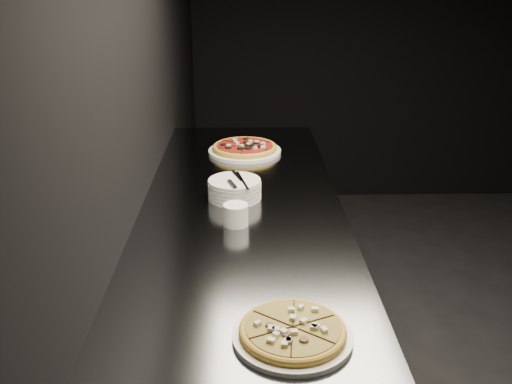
{
  "coord_description": "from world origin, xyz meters",
  "views": [
    {
      "loc": [
        -2.12,
        -1.81,
        1.74
      ],
      "look_at": [
        -2.08,
        0.03,
        1.01
      ],
      "focal_mm": 40.0,
      "sensor_mm": 36.0,
      "label": 1
    }
  ],
  "objects_px": {
    "ramekin": "(236,214)",
    "pizza_tomato": "(245,149)",
    "cutlery": "(237,181)",
    "plate_stack": "(235,189)",
    "counter": "(243,330)",
    "pizza_mushroom": "(293,332)"
  },
  "relations": [
    {
      "from": "pizza_tomato",
      "to": "ramekin",
      "type": "xyz_separation_m",
      "value": [
        -0.03,
        -0.81,
        0.02
      ]
    },
    {
      "from": "counter",
      "to": "pizza_tomato",
      "type": "height_order",
      "value": "pizza_tomato"
    },
    {
      "from": "plate_stack",
      "to": "pizza_mushroom",
      "type": "bearing_deg",
      "value": -80.42
    },
    {
      "from": "counter",
      "to": "pizza_tomato",
      "type": "distance_m",
      "value": 0.9
    },
    {
      "from": "pizza_mushroom",
      "to": "plate_stack",
      "type": "xyz_separation_m",
      "value": [
        -0.15,
        0.89,
        0.02
      ]
    },
    {
      "from": "pizza_mushroom",
      "to": "pizza_tomato",
      "type": "xyz_separation_m",
      "value": [
        -0.11,
        1.45,
        0.0
      ]
    },
    {
      "from": "pizza_mushroom",
      "to": "pizza_tomato",
      "type": "bearing_deg",
      "value": 94.32
    },
    {
      "from": "counter",
      "to": "ramekin",
      "type": "bearing_deg",
      "value": -116.55
    },
    {
      "from": "pizza_tomato",
      "to": "plate_stack",
      "type": "distance_m",
      "value": 0.57
    },
    {
      "from": "counter",
      "to": "ramekin",
      "type": "height_order",
      "value": "ramekin"
    },
    {
      "from": "counter",
      "to": "plate_stack",
      "type": "height_order",
      "value": "plate_stack"
    },
    {
      "from": "cutlery",
      "to": "pizza_mushroom",
      "type": "bearing_deg",
      "value": -98.8
    },
    {
      "from": "cutlery",
      "to": "ramekin",
      "type": "xyz_separation_m",
      "value": [
        -0.0,
        -0.23,
        -0.04
      ]
    },
    {
      "from": "counter",
      "to": "cutlery",
      "type": "relative_size",
      "value": 11.47
    },
    {
      "from": "ramekin",
      "to": "plate_stack",
      "type": "bearing_deg",
      "value": 91.75
    },
    {
      "from": "pizza_tomato",
      "to": "plate_stack",
      "type": "xyz_separation_m",
      "value": [
        -0.04,
        -0.56,
        0.02
      ]
    },
    {
      "from": "pizza_tomato",
      "to": "cutlery",
      "type": "height_order",
      "value": "cutlery"
    },
    {
      "from": "pizza_tomato",
      "to": "plate_stack",
      "type": "relative_size",
      "value": 2.01
    },
    {
      "from": "pizza_tomato",
      "to": "cutlery",
      "type": "bearing_deg",
      "value": -93.16
    },
    {
      "from": "ramekin",
      "to": "pizza_tomato",
      "type": "bearing_deg",
      "value": 87.68
    },
    {
      "from": "cutlery",
      "to": "pizza_tomato",
      "type": "bearing_deg",
      "value": 68.8
    },
    {
      "from": "counter",
      "to": "cutlery",
      "type": "xyz_separation_m",
      "value": [
        -0.02,
        0.18,
        0.54
      ]
    }
  ]
}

